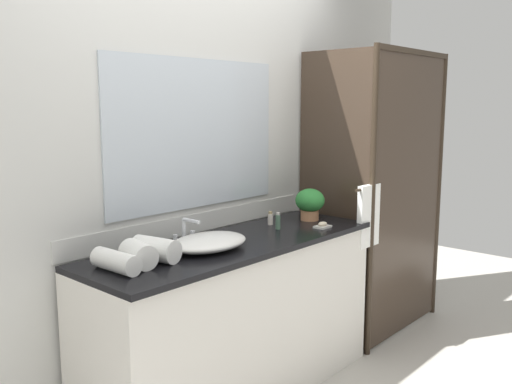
# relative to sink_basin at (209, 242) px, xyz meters

# --- Properties ---
(wall_back_with_mirror) EXTENTS (4.40, 0.06, 2.60)m
(wall_back_with_mirror) POSITION_rel_sink_basin_xyz_m (0.23, 0.36, 0.36)
(wall_back_with_mirror) COLOR silver
(wall_back_with_mirror) RESTS_ON ground_plane
(vanity_cabinet) EXTENTS (1.80, 0.58, 0.90)m
(vanity_cabinet) POSITION_rel_sink_basin_xyz_m (0.23, 0.02, -0.49)
(vanity_cabinet) COLOR silver
(vanity_cabinet) RESTS_ON ground_plane
(shower_enclosure) EXTENTS (1.20, 0.59, 2.00)m
(shower_enclosure) POSITION_rel_sink_basin_xyz_m (1.50, -0.17, 0.08)
(shower_enclosure) COLOR #2D2319
(shower_enclosure) RESTS_ON ground_plane
(sink_basin) EXTENTS (0.44, 0.31, 0.08)m
(sink_basin) POSITION_rel_sink_basin_xyz_m (0.00, 0.00, 0.00)
(sink_basin) COLOR white
(sink_basin) RESTS_ON vanity_cabinet
(faucet) EXTENTS (0.17, 0.14, 0.14)m
(faucet) POSITION_rel_sink_basin_xyz_m (0.00, 0.18, 0.01)
(faucet) COLOR silver
(faucet) RESTS_ON vanity_cabinet
(potted_plant) EXTENTS (0.19, 0.19, 0.20)m
(potted_plant) POSITION_rel_sink_basin_xyz_m (0.93, 0.05, 0.08)
(potted_plant) COLOR #B77A51
(potted_plant) RESTS_ON vanity_cabinet
(soap_dish) EXTENTS (0.10, 0.07, 0.04)m
(soap_dish) POSITION_rel_sink_basin_xyz_m (0.80, -0.14, -0.02)
(soap_dish) COLOR silver
(soap_dish) RESTS_ON vanity_cabinet
(amenity_bottle_shampoo) EXTENTS (0.03, 0.03, 0.10)m
(amenity_bottle_shampoo) POSITION_rel_sink_basin_xyz_m (0.59, 0.03, 0.01)
(amenity_bottle_shampoo) COLOR #4C7056
(amenity_bottle_shampoo) RESTS_ON vanity_cabinet
(amenity_bottle_lotion) EXTENTS (0.03, 0.03, 0.08)m
(amenity_bottle_lotion) POSITION_rel_sink_basin_xyz_m (0.66, 0.15, -0.00)
(amenity_bottle_lotion) COLOR silver
(amenity_bottle_lotion) RESTS_ON vanity_cabinet
(rolled_towel_near_edge) EXTENTS (0.10, 0.26, 0.09)m
(rolled_towel_near_edge) POSITION_rel_sink_basin_xyz_m (-0.53, 0.03, 0.01)
(rolled_towel_near_edge) COLOR white
(rolled_towel_near_edge) RESTS_ON vanity_cabinet
(rolled_towel_middle) EXTENTS (0.15, 0.20, 0.12)m
(rolled_towel_middle) POSITION_rel_sink_basin_xyz_m (-0.42, 0.01, 0.02)
(rolled_towel_middle) COLOR white
(rolled_towel_middle) RESTS_ON vanity_cabinet
(rolled_towel_far_edge) EXTENTS (0.15, 0.24, 0.11)m
(rolled_towel_far_edge) POSITION_rel_sink_basin_xyz_m (-0.31, 0.03, 0.02)
(rolled_towel_far_edge) COLOR white
(rolled_towel_far_edge) RESTS_ON vanity_cabinet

